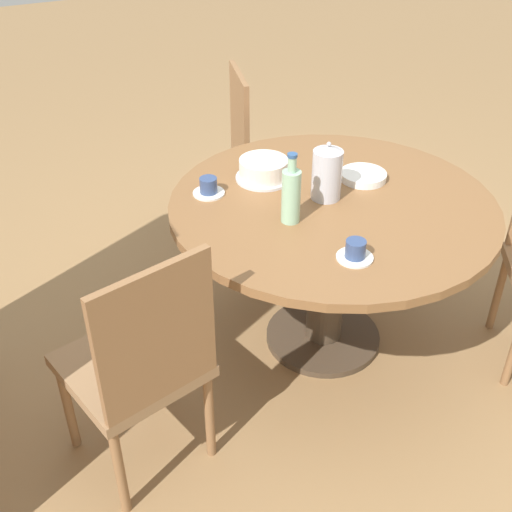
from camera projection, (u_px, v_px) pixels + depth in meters
The scene contains 10 objects.
ground_plane at pixel (322, 338), 2.88m from camera, with size 14.00×14.00×0.00m, color #937047.
dining_table at pixel (331, 233), 2.56m from camera, with size 1.28×1.28×0.71m.
chair_b at pixel (264, 153), 3.36m from camera, with size 0.51×0.51×0.92m.
chair_c at pixel (140, 363), 2.07m from camera, with size 0.51×0.51×0.92m.
coffee_pot at pixel (327, 173), 2.45m from camera, with size 0.12×0.12×0.24m.
water_bottle at pixel (291, 195), 2.30m from camera, with size 0.07×0.07×0.27m.
cake_main at pixel (264, 170), 2.61m from camera, with size 0.23×0.23×0.09m.
cup_a at pixel (355, 251), 2.15m from camera, with size 0.13×0.13×0.07m.
cup_b at pixel (209, 188), 2.52m from camera, with size 0.13×0.13×0.07m.
plate_stack at pixel (363, 176), 2.63m from camera, with size 0.19×0.19×0.03m.
Camera 1 is at (-1.81, 1.23, 1.94)m, focal length 45.00 mm.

